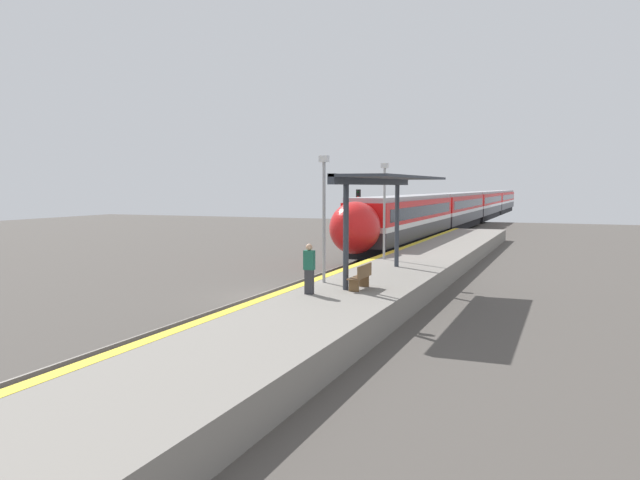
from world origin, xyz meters
TOP-DOWN VIEW (x-y plane):
  - ground_plane at (0.00, 0.00)m, footprint 120.00×120.00m
  - rail_left at (-0.72, 0.00)m, footprint 0.08×90.00m
  - rail_right at (0.72, 0.00)m, footprint 0.08×90.00m
  - train at (0.00, 51.87)m, footprint 2.80×87.96m
  - platform_right at (3.87, 0.00)m, footprint 4.35×64.00m
  - platform_bench at (4.30, -2.01)m, footprint 0.44×1.53m
  - person_waiting at (2.96, -3.63)m, footprint 0.36×0.23m
  - railway_signal at (-2.33, 17.46)m, footprint 0.28×0.28m
  - lamppost_near at (2.47, -1.03)m, footprint 0.36×0.20m
  - lamppost_mid at (2.47, 7.19)m, footprint 0.36×0.20m
  - station_canopy at (4.38, 1.14)m, footprint 2.02×9.92m

SIDE VIEW (x-z plane):
  - ground_plane at x=0.00m, z-range 0.00..0.00m
  - rail_left at x=-0.72m, z-range 0.00..0.15m
  - rail_right at x=0.72m, z-range 0.00..0.15m
  - platform_right at x=3.87m, z-range 0.00..0.94m
  - platform_bench at x=4.30m, z-range 0.96..1.85m
  - person_waiting at x=2.96m, z-range 0.97..2.69m
  - train at x=0.00m, z-range 0.28..4.20m
  - railway_signal at x=-2.33m, z-range 0.49..4.87m
  - lamppost_near at x=2.47m, z-range 1.31..6.12m
  - lamppost_mid at x=2.47m, z-range 1.31..6.12m
  - station_canopy at x=4.38m, z-range 2.67..6.75m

